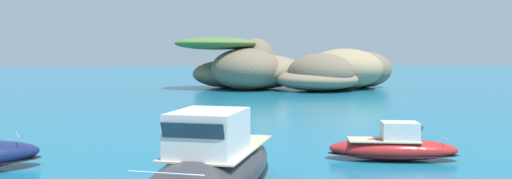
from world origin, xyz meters
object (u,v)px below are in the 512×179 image
(motorboat_charcoal, at_px, (213,168))
(motorboat_red, at_px, (394,147))
(islet_small, at_px, (338,72))
(islet_large, at_px, (246,68))

(motorboat_charcoal, xyz_separation_m, motorboat_red, (8.73, 5.28, -0.44))
(motorboat_charcoal, bearing_deg, motorboat_red, 31.17)
(islet_small, height_order, motorboat_red, islet_small)
(islet_large, distance_m, islet_small, 13.25)
(islet_small, bearing_deg, islet_large, 167.27)
(motorboat_charcoal, bearing_deg, islet_small, 69.22)
(islet_large, distance_m, motorboat_charcoal, 55.35)
(islet_large, relative_size, motorboat_charcoal, 1.95)
(islet_small, xyz_separation_m, motorboat_charcoal, (-19.72, -51.97, -1.39))
(motorboat_red, bearing_deg, islet_small, 76.76)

